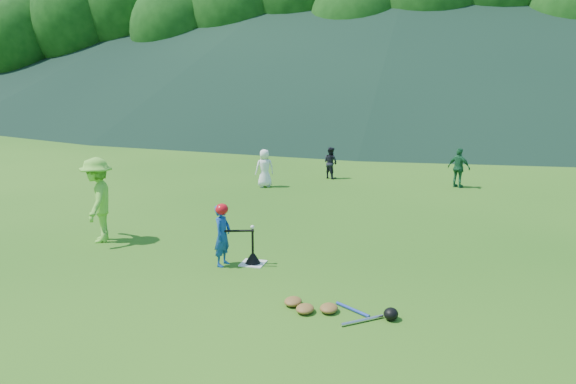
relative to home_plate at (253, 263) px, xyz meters
The scene contains 13 objects.
ground 0.01m from the home_plate, ahead, with size 120.00×120.00×0.00m, color #205313.
home_plate is the anchor object (origin of this frame).
baseball 0.73m from the home_plate, ahead, with size 0.08×0.08×0.08m, color white.
batter_child 0.82m from the home_plate, 157.08° to the right, with size 0.43×0.28×1.19m, color #154092.
adult_coach 3.85m from the home_plate, behind, with size 1.19×0.68×1.84m, color #74C73A.
fielder_a 7.36m from the home_plate, 106.29° to the left, with size 0.59×0.39×1.22m, color white.
fielder_b 9.09m from the home_plate, 92.06° to the left, with size 0.53×0.41×1.09m, color black.
fielder_c 9.50m from the home_plate, 65.66° to the left, with size 0.74×0.31×1.27m, color #1B5A33.
batting_tee 0.12m from the home_plate, ahead, with size 0.30×0.30×0.68m.
batter_gear 1.20m from the home_plate, 156.26° to the right, with size 0.73×0.26×0.55m.
equipment_pile 2.58m from the home_plate, 43.80° to the right, with size 1.80×0.82×0.19m.
outfield_fence 28.01m from the home_plate, 90.00° to the left, with size 70.07×0.08×1.33m.
tree_line 34.81m from the home_plate, 89.65° to the left, with size 70.04×11.40×14.82m.
Camera 1 is at (3.45, -9.72, 3.65)m, focal length 35.00 mm.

